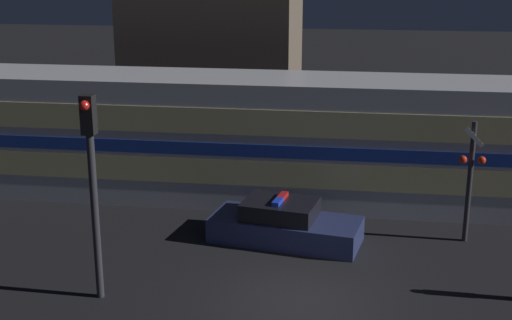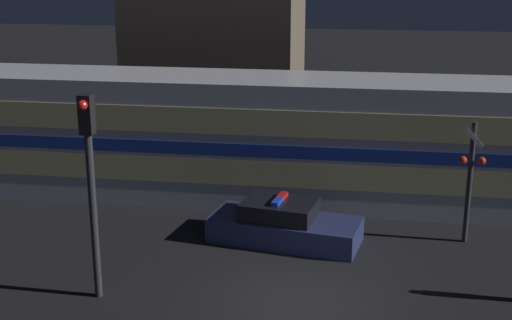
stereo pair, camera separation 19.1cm
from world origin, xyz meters
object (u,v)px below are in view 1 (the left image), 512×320
(train, at_px, (230,137))
(crossing_signal_near, at_px, (470,176))
(traffic_light_corner, at_px, (92,176))
(police_car, at_px, (284,225))

(train, bearing_deg, crossing_signal_near, -21.71)
(train, height_order, crossing_signal_near, train)
(crossing_signal_near, relative_size, traffic_light_corner, 0.71)
(train, relative_size, crossing_signal_near, 6.43)
(crossing_signal_near, distance_m, traffic_light_corner, 10.35)
(train, xyz_separation_m, crossing_signal_near, (7.31, -2.91, -0.09))
(police_car, height_order, traffic_light_corner, traffic_light_corner)
(crossing_signal_near, xyz_separation_m, traffic_light_corner, (-9.13, -4.75, 1.12))
(police_car, distance_m, traffic_light_corner, 6.25)
(traffic_light_corner, bearing_deg, train, 76.62)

